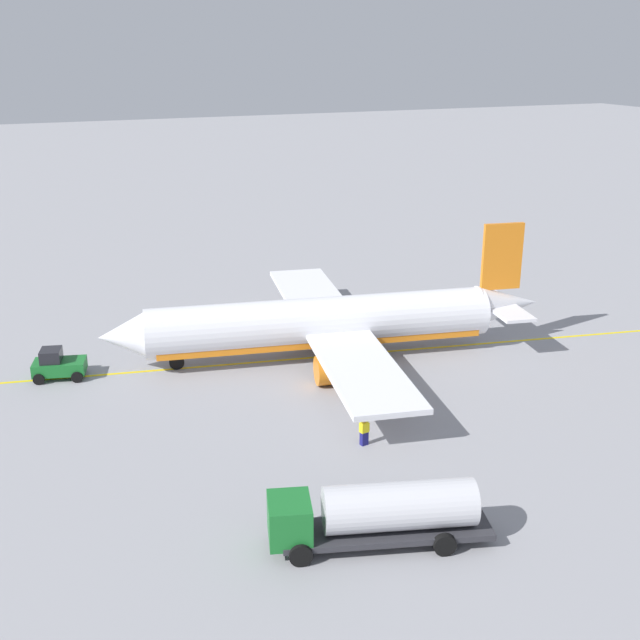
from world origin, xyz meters
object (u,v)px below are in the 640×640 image
airplane (326,324)px  fuel_tanker (378,512)px  safety_cone_nose (157,334)px  refueling_worker (364,432)px  pushback_tug (58,365)px

airplane → fuel_tanker: bearing=73.0°
safety_cone_nose → refueling_worker: bearing=108.9°
airplane → fuel_tanker: 23.99m
pushback_tug → safety_cone_nose: (-8.12, -5.50, -0.68)m
safety_cone_nose → airplane: bearing=140.9°
fuel_tanker → pushback_tug: fuel_tanker is taller
fuel_tanker → safety_cone_nose: bearing=-82.6°
airplane → safety_cone_nose: 14.55m
safety_cone_nose → fuel_tanker: bearing=97.4°
fuel_tanker → pushback_tug: size_ratio=2.74×
airplane → refueling_worker: 14.29m
airplane → safety_cone_nose: size_ratio=51.67×
airplane → fuel_tanker: (6.99, 22.93, -0.95)m
pushback_tug → refueling_worker: (-15.92, 17.32, -0.19)m
fuel_tanker → pushback_tug: (12.28, -26.49, -0.72)m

